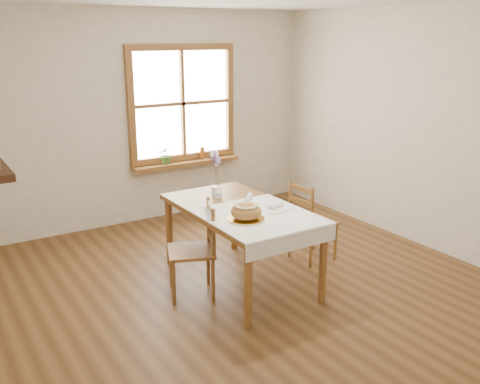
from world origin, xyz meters
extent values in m
plane|color=brown|center=(0.00, 0.00, 0.00)|extent=(5.00, 5.00, 0.00)
cube|color=silver|center=(0.00, 2.50, 1.30)|extent=(4.50, 0.10, 2.60)
cube|color=silver|center=(2.25, 0.00, 1.30)|extent=(0.10, 5.00, 2.60)
cube|color=olive|center=(0.50, 2.46, 2.14)|extent=(1.46, 0.08, 0.08)
cube|color=olive|center=(0.50, 2.46, 0.76)|extent=(1.46, 0.08, 0.08)
cube|color=olive|center=(-0.19, 2.46, 1.45)|extent=(0.08, 0.08, 1.30)
cube|color=olive|center=(1.19, 2.46, 1.45)|extent=(0.08, 0.08, 1.30)
cube|color=olive|center=(0.50, 2.46, 1.45)|extent=(0.04, 0.06, 1.30)
cube|color=olive|center=(0.50, 2.46, 1.45)|extent=(1.30, 0.06, 0.04)
cube|color=white|center=(0.50, 2.49, 1.45)|extent=(1.30, 0.01, 1.30)
cube|color=olive|center=(0.50, 2.40, 0.69)|extent=(1.46, 0.20, 0.05)
cube|color=olive|center=(0.00, 0.30, 0.72)|extent=(0.90, 1.60, 0.05)
cylinder|color=olive|center=(-0.39, -0.44, 0.35)|extent=(0.07, 0.07, 0.70)
cylinder|color=olive|center=(0.39, -0.44, 0.35)|extent=(0.07, 0.07, 0.70)
cylinder|color=olive|center=(-0.39, 1.04, 0.35)|extent=(0.07, 0.07, 0.70)
cylinder|color=olive|center=(0.39, 1.04, 0.35)|extent=(0.07, 0.07, 0.70)
cube|color=white|center=(0.00, 0.00, 0.76)|extent=(0.91, 0.99, 0.01)
cylinder|color=white|center=(-0.16, -0.05, 0.77)|extent=(0.37, 0.37, 0.02)
ellipsoid|color=olive|center=(-0.16, -0.05, 0.85)|extent=(0.27, 0.27, 0.15)
cube|color=white|center=(0.23, 0.06, 0.77)|extent=(0.31, 0.28, 0.01)
cylinder|color=white|center=(0.10, 0.33, 0.80)|extent=(0.05, 0.05, 0.08)
cylinder|color=white|center=(0.17, 0.39, 0.80)|extent=(0.05, 0.05, 0.09)
cylinder|color=white|center=(-0.03, 0.67, 0.81)|extent=(0.13, 0.13, 0.11)
imported|color=#437A30|center=(0.22, 2.40, 0.81)|extent=(0.27, 0.29, 0.19)
cylinder|color=#A0591D|center=(0.73, 2.40, 0.80)|extent=(0.08, 0.08, 0.17)
camera|label=1|loc=(-2.50, -3.68, 2.29)|focal=40.00mm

